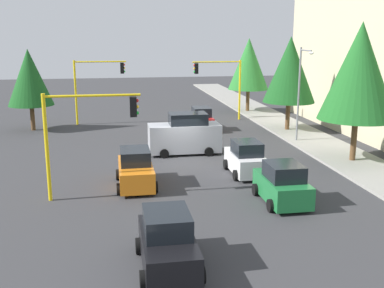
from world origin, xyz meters
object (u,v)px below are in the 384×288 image
object	(u,v)px
delivery_van_silver	(185,135)
car_green	(282,185)
car_orange	(136,170)
car_white	(246,159)
car_black	(168,243)
tree_roadside_near	(359,71)
street_lamp_curbside	(301,85)
tree_roadside_mid	(290,70)
tree_opposite_side	(29,78)
traffic_signal_near_right	(86,124)
car_red	(201,120)
tree_roadside_far	(249,64)
traffic_signal_far_right	(96,79)
traffic_signal_far_left	(221,78)

from	to	relation	value
delivery_van_silver	car_green	bearing A→B (deg)	17.01
car_orange	car_white	size ratio (longest dim) A/B	1.11
delivery_van_silver	car_black	bearing A→B (deg)	-11.10
tree_roadside_near	delivery_van_silver	world-z (taller)	tree_roadside_near
street_lamp_curbside	car_black	size ratio (longest dim) A/B	1.76
car_black	car_white	distance (m)	11.76
tree_roadside_mid	street_lamp_curbside	bearing A→B (deg)	-10.33
tree_opposite_side	tree_roadside_near	xyz separation A→B (m)	(14.00, 21.50, 1.27)
traffic_signal_near_right	car_orange	world-z (taller)	traffic_signal_near_right
car_red	car_black	xyz separation A→B (m)	(23.17, -5.62, 0.00)
street_lamp_curbside	traffic_signal_near_right	bearing A→B (deg)	-57.05
street_lamp_curbside	car_orange	xyz separation A→B (m)	(8.04, -12.46, -3.45)
tree_roadside_mid	car_red	xyz separation A→B (m)	(-1.56, -7.04, -4.20)
car_green	tree_roadside_far	bearing A→B (deg)	167.13
tree_roadside_far	traffic_signal_far_right	bearing A→B (deg)	-75.26
traffic_signal_far_left	tree_roadside_far	world-z (taller)	tree_roadside_far
traffic_signal_near_right	car_green	distance (m)	9.82
car_green	car_black	size ratio (longest dim) A/B	0.93
delivery_van_silver	traffic_signal_near_right	bearing A→B (deg)	-37.01
car_white	car_orange	bearing A→B (deg)	-80.53
traffic_signal_near_right	tree_roadside_mid	world-z (taller)	tree_roadside_mid
car_green	delivery_van_silver	bearing A→B (deg)	-162.99
tree_roadside_mid	car_orange	world-z (taller)	tree_roadside_mid
traffic_signal_far_left	car_red	xyz separation A→B (m)	(4.44, -2.72, -3.06)
tree_roadside_near	car_black	distance (m)	18.19
traffic_signal_far_left	car_white	bearing A→B (deg)	-8.42
street_lamp_curbside	delivery_van_silver	size ratio (longest dim) A/B	1.46
traffic_signal_far_left	car_orange	bearing A→B (deg)	-25.89
tree_roadside_near	car_green	distance (m)	10.49
traffic_signal_far_right	car_black	bearing A→B (deg)	6.29
tree_roadside_near	street_lamp_curbside	bearing A→B (deg)	-166.95
traffic_signal_near_right	car_green	world-z (taller)	traffic_signal_near_right
tree_roadside_far	tree_roadside_mid	xyz separation A→B (m)	(10.00, 0.50, 0.14)
street_lamp_curbside	tree_roadside_far	size ratio (longest dim) A/B	0.93
traffic_signal_far_left	tree_roadside_mid	distance (m)	7.48
delivery_van_silver	tree_roadside_mid	bearing A→B (deg)	122.02
traffic_signal_far_right	car_orange	size ratio (longest dim) A/B	1.41
traffic_signal_far_right	tree_roadside_far	size ratio (longest dim) A/B	0.75
traffic_signal_far_left	street_lamp_curbside	bearing A→B (deg)	18.71
traffic_signal_far_right	tree_roadside_near	size ratio (longest dim) A/B	0.66
delivery_van_silver	car_orange	bearing A→B (deg)	-29.72
tree_opposite_side	tree_roadside_mid	size ratio (longest dim) A/B	0.87
tree_roadside_near	car_white	bearing A→B (deg)	-79.54
tree_opposite_side	car_red	world-z (taller)	tree_opposite_side
tree_roadside_far	delivery_van_silver	size ratio (longest dim) A/B	1.57
delivery_van_silver	car_green	world-z (taller)	delivery_van_silver
tree_roadside_far	car_black	distance (m)	34.11
car_black	tree_roadside_near	bearing A→B (deg)	131.42
delivery_van_silver	car_orange	world-z (taller)	delivery_van_silver
traffic_signal_near_right	car_orange	bearing A→B (deg)	123.66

